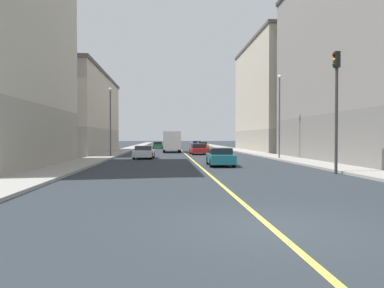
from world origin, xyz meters
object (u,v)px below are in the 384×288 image
building_left_mid (285,97)px  car_white (144,152)px  traffic_light_left_near (336,96)px  box_truck (172,141)px  car_blue (197,144)px  building_left_near (384,59)px  street_lamp_right_near (110,115)px  car_orange (202,145)px  street_lamp_left_near (279,108)px  car_green (158,145)px  building_right_midblock (64,113)px  car_red (199,149)px  car_teal (220,157)px

building_left_mid → car_white: (-20.49, -18.20, -7.71)m
traffic_light_left_near → box_truck: size_ratio=0.96×
car_blue → building_left_near: bearing=-75.9°
street_lamp_right_near → car_white: (3.62, -2.44, -3.84)m
car_orange → box_truck: box_truck is taller
building_left_near → building_left_mid: bearing=90.0°
street_lamp_left_near → car_orange: bearing=97.3°
building_left_mid → car_green: (-19.93, 13.29, -7.71)m
traffic_light_left_near → building_right_midblock: bearing=129.4°
car_red → car_teal: car_teal is taller
building_right_midblock → box_truck: size_ratio=3.25×
street_lamp_left_near → car_green: size_ratio=1.81×
street_lamp_right_near → building_right_midblock: bearing=126.9°
box_truck → car_red: bearing=-64.2°
car_teal → car_blue: car_blue is taller
car_white → car_green: bearing=89.0°
car_green → car_teal: size_ratio=1.05×
car_orange → traffic_light_left_near: bearing=-86.1°
car_teal → box_truck: (-3.16, 23.66, 0.91)m
car_red → car_orange: car_red is taller
building_left_mid → traffic_light_left_near: size_ratio=3.05×
building_left_mid → car_red: building_left_mid is taller
building_left_near → building_left_mid: building_left_near is taller
street_lamp_left_near → car_teal: size_ratio=1.90×
car_white → car_blue: size_ratio=0.94×
building_left_near → building_right_midblock: size_ratio=0.96×
street_lamp_left_near → car_white: street_lamp_left_near is taller
building_left_mid → car_teal: (-14.39, -27.55, -7.68)m
traffic_light_left_near → street_lamp_right_near: size_ratio=0.97×
building_left_mid → street_lamp_left_near: building_left_mid is taller
car_red → car_blue: (2.64, 32.93, 0.03)m
street_lamp_left_near → car_blue: size_ratio=1.75×
car_teal → car_green: bearing=97.7°
car_white → building_left_near: bearing=-16.9°
car_green → car_orange: car_orange is taller
building_left_near → car_teal: (-14.39, -3.14, -8.08)m
building_right_midblock → car_red: (17.47, -4.98, -4.63)m
traffic_light_left_near → box_truck: 31.12m
traffic_light_left_near → car_orange: bearing=93.9°
traffic_light_left_near → car_orange: traffic_light_left_near is taller
traffic_light_left_near → street_lamp_left_near: bearing=85.5°
car_green → car_red: bearing=-76.8°
street_lamp_right_near → car_green: (4.18, 29.05, -3.84)m
car_red → box_truck: size_ratio=0.58×
car_blue → box_truck: box_truck is taller
car_blue → car_orange: bearing=-90.1°
traffic_light_left_near → box_truck: bearing=106.5°
building_right_midblock → car_orange: (20.09, 16.14, -4.63)m
car_orange → car_blue: (0.01, 11.82, 0.03)m
car_green → car_orange: bearing=-17.8°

